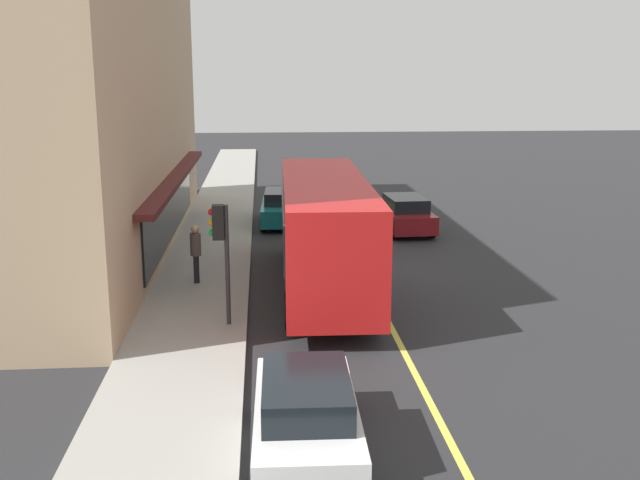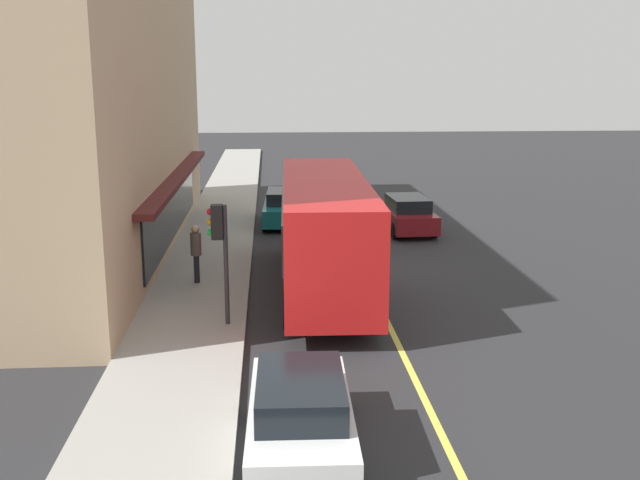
# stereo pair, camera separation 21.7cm
# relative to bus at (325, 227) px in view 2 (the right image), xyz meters

# --- Properties ---
(ground) EXTENTS (120.00, 120.00, 0.00)m
(ground) POSITION_rel_bus_xyz_m (2.32, -1.48, -1.99)
(ground) COLOR #28282B
(sidewalk) EXTENTS (80.00, 3.05, 0.15)m
(sidewalk) POSITION_rel_bus_xyz_m (2.32, 3.89, -1.91)
(sidewalk) COLOR #9E9B93
(sidewalk) RESTS_ON ground
(lane_centre_stripe) EXTENTS (36.00, 0.16, 0.01)m
(lane_centre_stripe) POSITION_rel_bus_xyz_m (2.32, -1.48, -1.98)
(lane_centre_stripe) COLOR #D8D14C
(lane_centre_stripe) RESTS_ON ground
(storefront_building) EXTENTS (23.62, 8.86, 11.39)m
(storefront_building) POSITION_rel_bus_xyz_m (5.97, 9.53, 3.70)
(storefront_building) COLOR tan
(storefront_building) RESTS_ON ground
(bus) EXTENTS (11.18, 2.80, 3.50)m
(bus) POSITION_rel_bus_xyz_m (0.00, 0.00, 0.00)
(bus) COLOR red
(bus) RESTS_ON ground
(traffic_light) EXTENTS (0.30, 0.52, 3.20)m
(traffic_light) POSITION_rel_bus_xyz_m (-3.48, 2.99, 0.55)
(traffic_light) COLOR #2D2D33
(traffic_light) RESTS_ON sidewalk
(car_maroon) EXTENTS (4.39, 2.04, 1.52)m
(car_maroon) POSITION_rel_bus_xyz_m (8.42, -4.16, -1.24)
(car_maroon) COLOR maroon
(car_maroon) RESTS_ON ground
(car_teal) EXTENTS (4.37, 2.01, 1.52)m
(car_teal) POSITION_rel_bus_xyz_m (10.29, 1.02, -1.24)
(car_teal) COLOR #14666B
(car_teal) RESTS_ON ground
(car_white) EXTENTS (4.34, 1.94, 1.52)m
(car_white) POSITION_rel_bus_xyz_m (-10.21, 1.20, -1.24)
(car_white) COLOR white
(car_white) RESTS_ON ground
(pedestrian_waiting) EXTENTS (0.34, 0.34, 1.86)m
(pedestrian_waiting) POSITION_rel_bus_xyz_m (0.54, 4.01, -0.71)
(pedestrian_waiting) COLOR black
(pedestrian_waiting) RESTS_ON sidewalk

